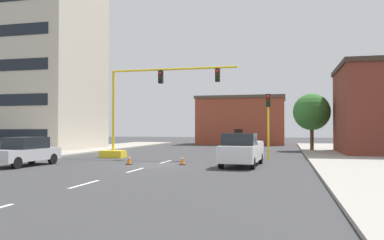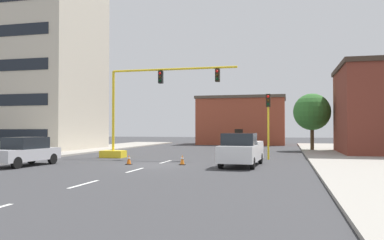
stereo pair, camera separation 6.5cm
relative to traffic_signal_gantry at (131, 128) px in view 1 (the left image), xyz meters
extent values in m
plane|color=#38383A|center=(3.73, -5.29, -2.34)|extent=(160.00, 160.00, 0.00)
cube|color=#9E998E|center=(-8.74, 2.71, -2.27)|extent=(6.00, 56.00, 0.14)
cube|color=#9E998E|center=(16.19, 2.71, -2.27)|extent=(6.00, 56.00, 0.14)
cube|color=silver|center=(3.73, -13.79, -2.33)|extent=(0.16, 2.40, 0.01)
cube|color=silver|center=(3.73, -8.29, -2.33)|extent=(0.16, 2.40, 0.01)
cube|color=silver|center=(3.73, -2.79, -2.33)|extent=(0.16, 2.40, 0.01)
cube|color=beige|center=(-14.53, 8.72, 7.59)|extent=(12.01, 10.43, 19.86)
cube|color=black|center=(-14.53, 3.48, -0.68)|extent=(9.85, 0.06, 1.10)
cube|color=black|center=(-14.53, 3.48, 2.63)|extent=(9.85, 0.06, 1.10)
cube|color=black|center=(-14.53, 3.48, 5.94)|extent=(9.85, 0.06, 1.10)
cube|color=black|center=(-14.53, 3.48, 9.25)|extent=(9.85, 0.06, 1.10)
cube|color=brown|center=(5.43, 28.35, 0.87)|extent=(12.04, 7.82, 6.42)
cube|color=#4C4238|center=(5.43, 28.35, 4.29)|extent=(12.34, 8.12, 0.40)
cube|color=black|center=(5.43, 24.41, -1.24)|extent=(1.10, 0.06, 2.20)
cube|color=yellow|center=(-1.45, 0.00, -2.06)|extent=(1.80, 1.20, 0.55)
cylinder|color=yellow|center=(-1.45, 0.00, 1.31)|extent=(0.20, 0.20, 6.20)
cylinder|color=yellow|center=(3.41, 0.00, 4.41)|extent=(9.73, 0.16, 0.16)
cube|color=black|center=(2.44, 0.00, 3.84)|extent=(0.32, 0.36, 0.95)
sphere|color=red|center=(2.44, -0.19, 4.11)|extent=(0.20, 0.20, 0.20)
sphere|color=#38280A|center=(2.44, -0.19, 3.83)|extent=(0.20, 0.20, 0.20)
sphere|color=black|center=(2.44, -0.19, 3.55)|extent=(0.20, 0.20, 0.20)
cube|color=black|center=(6.82, 0.00, 3.84)|extent=(0.32, 0.36, 0.95)
sphere|color=red|center=(6.82, -0.19, 4.11)|extent=(0.20, 0.20, 0.20)
sphere|color=#38280A|center=(6.82, -0.19, 3.83)|extent=(0.20, 0.20, 0.20)
sphere|color=black|center=(6.82, -0.19, 3.55)|extent=(0.20, 0.20, 0.20)
cylinder|color=yellow|center=(10.43, 0.91, 0.06)|extent=(0.14, 0.14, 4.80)
cube|color=black|center=(10.43, 0.91, 1.99)|extent=(0.32, 0.36, 0.95)
sphere|color=red|center=(10.43, 0.72, 2.26)|extent=(0.20, 0.20, 0.20)
sphere|color=#38280A|center=(10.43, 0.72, 1.98)|extent=(0.20, 0.20, 0.20)
sphere|color=black|center=(10.43, 0.72, 1.70)|extent=(0.20, 0.20, 0.20)
cylinder|color=#4C3823|center=(14.21, 12.87, -1.05)|extent=(0.36, 0.36, 2.56)
sphere|color=#33702D|center=(14.21, 12.87, 1.62)|extent=(3.71, 3.71, 3.71)
cube|color=white|center=(9.09, -4.52, -1.52)|extent=(2.28, 5.50, 0.95)
cube|color=#1E2328|center=(9.05, -5.42, -0.70)|extent=(1.93, 1.89, 0.70)
cube|color=white|center=(9.16, -3.33, -0.97)|extent=(2.14, 2.91, 0.16)
cylinder|color=black|center=(9.90, -6.40, -2.00)|extent=(0.26, 0.69, 0.68)
cylinder|color=black|center=(8.10, -6.31, -2.00)|extent=(0.26, 0.69, 0.68)
cylinder|color=black|center=(10.09, -2.73, -2.00)|extent=(0.26, 0.69, 0.68)
cylinder|color=black|center=(8.29, -2.64, -2.00)|extent=(0.26, 0.69, 0.68)
cube|color=#B7B7BC|center=(-3.70, -7.60, -1.65)|extent=(2.25, 4.65, 0.70)
cube|color=#1E2328|center=(-3.69, -7.50, -0.95)|extent=(1.90, 2.44, 0.70)
cylinder|color=black|center=(-4.38, -6.00, -2.00)|extent=(0.28, 0.70, 0.68)
cylinder|color=black|center=(-2.74, -6.15, -2.00)|extent=(0.28, 0.70, 0.68)
cylinder|color=black|center=(-3.02, -9.20, -2.00)|extent=(0.28, 0.70, 0.68)
cube|color=black|center=(5.40, -4.65, -2.32)|extent=(0.36, 0.36, 0.04)
cone|color=orange|center=(5.40, -4.65, -2.00)|extent=(0.28, 0.28, 0.59)
cylinder|color=white|center=(5.40, -4.65, -1.93)|extent=(0.19, 0.19, 0.08)
cube|color=black|center=(2.09, -5.29, -2.32)|extent=(0.36, 0.36, 0.04)
cone|color=orange|center=(2.09, -5.29, -1.99)|extent=(0.28, 0.28, 0.61)
cylinder|color=white|center=(2.09, -5.29, -1.92)|extent=(0.19, 0.19, 0.08)
camera|label=1|loc=(11.70, -28.25, -0.08)|focal=36.60mm
camera|label=2|loc=(11.77, -28.23, -0.08)|focal=36.60mm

